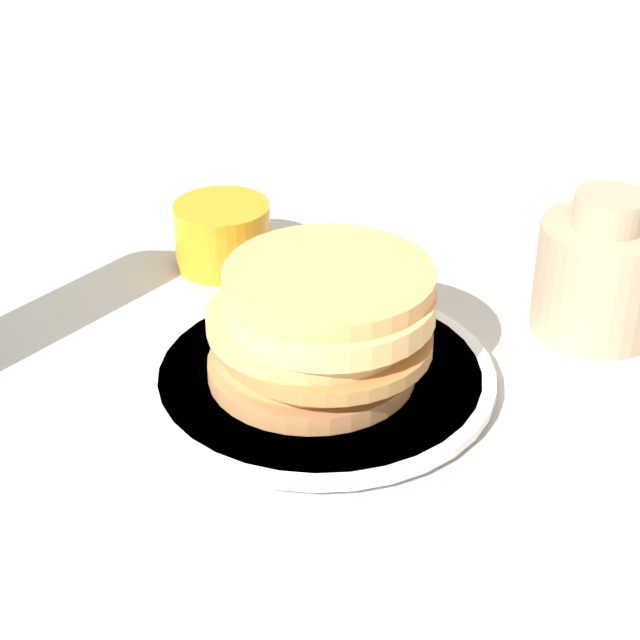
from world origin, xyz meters
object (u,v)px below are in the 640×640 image
object	(u,v)px
plate	(320,376)
juice_glass	(223,235)
pancake_stack	(321,324)
cream_jug	(601,273)

from	to	relation	value
plate	juice_glass	distance (m)	0.20
juice_glass	pancake_stack	bearing A→B (deg)	104.63
plate	pancake_stack	world-z (taller)	pancake_stack
pancake_stack	cream_jug	world-z (taller)	cream_jug
plate	pancake_stack	distance (m)	0.04
plate	pancake_stack	size ratio (longest dim) A/B	1.54
plate	cream_jug	distance (m)	0.23
juice_glass	cream_jug	world-z (taller)	cream_jug
pancake_stack	cream_jug	xyz separation A→B (m)	(-0.22, -0.04, -0.00)
cream_jug	juice_glass	bearing A→B (deg)	-29.38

